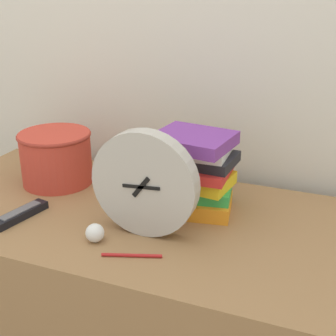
# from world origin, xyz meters

# --- Properties ---
(wall_back) EXTENTS (6.00, 0.04, 2.40)m
(wall_back) POSITION_xyz_m (0.00, 0.67, 1.20)
(wall_back) COLOR silver
(wall_back) RESTS_ON ground_plane
(desk) EXTENTS (1.28, 0.60, 0.78)m
(desk) POSITION_xyz_m (0.00, 0.30, 0.39)
(desk) COLOR olive
(desk) RESTS_ON ground_plane
(desk_clock) EXTENTS (0.26, 0.05, 0.26)m
(desk_clock) POSITION_xyz_m (0.05, 0.22, 0.91)
(desk_clock) COLOR #B7B2A8
(desk_clock) RESTS_ON desk
(book_stack) EXTENTS (0.26, 0.20, 0.22)m
(book_stack) POSITION_xyz_m (0.11, 0.39, 0.88)
(book_stack) COLOR orange
(book_stack) RESTS_ON desk
(basket) EXTENTS (0.22, 0.22, 0.16)m
(basket) POSITION_xyz_m (-0.32, 0.40, 0.86)
(basket) COLOR #C63D2D
(basket) RESTS_ON desk
(tv_remote) EXTENTS (0.07, 0.16, 0.02)m
(tv_remote) POSITION_xyz_m (-0.28, 0.17, 0.79)
(tv_remote) COLOR black
(tv_remote) RESTS_ON desk
(crumpled_paper_ball) EXTENTS (0.05, 0.05, 0.05)m
(crumpled_paper_ball) POSITION_xyz_m (-0.04, 0.14, 0.80)
(crumpled_paper_ball) COLOR white
(crumpled_paper_ball) RESTS_ON desk
(pen) EXTENTS (0.13, 0.05, 0.01)m
(pen) POSITION_xyz_m (0.07, 0.11, 0.78)
(pen) COLOR #B21E1E
(pen) RESTS_ON desk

